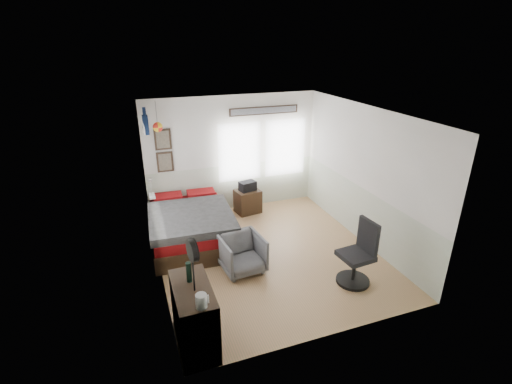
% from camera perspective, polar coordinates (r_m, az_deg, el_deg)
% --- Properties ---
extents(ground_plane, '(4.00, 4.50, 0.01)m').
position_cam_1_polar(ground_plane, '(7.23, 1.84, -9.53)').
color(ground_plane, '#A18152').
extents(room_shell, '(4.02, 4.52, 2.71)m').
position_cam_1_polar(room_shell, '(6.65, 0.80, 3.03)').
color(room_shell, silver).
rests_on(room_shell, ground_plane).
extents(wall_decor, '(3.55, 1.32, 1.44)m').
position_cam_1_polar(wall_decor, '(7.92, -10.87, 9.53)').
color(wall_decor, black).
rests_on(wall_decor, room_shell).
extents(bed, '(1.68, 2.27, 0.70)m').
position_cam_1_polar(bed, '(7.62, -10.01, -5.10)').
color(bed, '#362516').
rests_on(bed, ground_plane).
extents(dresser, '(0.48, 1.00, 0.90)m').
position_cam_1_polar(dresser, '(5.23, -9.48, -18.25)').
color(dresser, '#362516').
rests_on(dresser, ground_plane).
extents(armchair, '(0.78, 0.80, 0.67)m').
position_cam_1_polar(armchair, '(6.61, -2.15, -9.47)').
color(armchair, slate).
rests_on(armchair, ground_plane).
extents(nightstand, '(0.62, 0.53, 0.55)m').
position_cam_1_polar(nightstand, '(8.75, -1.29, -1.42)').
color(nightstand, '#362516').
rests_on(nightstand, ground_plane).
extents(task_chair, '(0.56, 0.56, 1.12)m').
position_cam_1_polar(task_chair, '(6.49, 15.45, -9.77)').
color(task_chair, black).
rests_on(task_chair, ground_plane).
extents(kettle, '(0.16, 0.14, 0.18)m').
position_cam_1_polar(kettle, '(4.58, -8.40, -16.26)').
color(kettle, silver).
rests_on(kettle, dresser).
extents(bottle, '(0.07, 0.07, 0.29)m').
position_cam_1_polar(bottle, '(4.98, -10.29, -12.03)').
color(bottle, black).
rests_on(bottle, dresser).
extents(stand_fan, '(0.12, 0.30, 0.73)m').
position_cam_1_polar(stand_fan, '(4.59, -9.74, -8.99)').
color(stand_fan, black).
rests_on(stand_fan, dresser).
extents(black_bag, '(0.42, 0.32, 0.22)m').
position_cam_1_polar(black_bag, '(8.60, -1.31, 0.93)').
color(black_bag, black).
rests_on(black_bag, nightstand).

